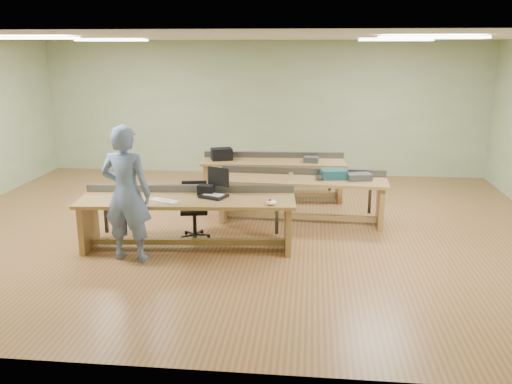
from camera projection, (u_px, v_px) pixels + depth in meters
floor at (240, 228)px, 8.82m from camera, size 10.00×10.00×0.00m
ceiling at (238, 37)px, 8.04m from camera, size 10.00×10.00×0.00m
wall_back at (263, 108)px, 12.27m from camera, size 10.00×0.04×3.00m
wall_front at (176, 214)px, 4.59m from camera, size 10.00×0.04×3.00m
fluor_panels at (238, 39)px, 8.04m from camera, size 6.20×3.50×0.03m
workbench_front at (188, 210)px, 7.86m from camera, size 3.17×1.09×0.86m
workbench_mid at (301, 190)px, 9.03m from camera, size 2.82×0.85×0.86m
workbench_back at (273, 171)px, 10.41m from camera, size 2.76×0.87×0.86m
person at (126, 194)px, 7.31m from camera, size 0.72×0.51×1.88m
laptop_base at (214, 196)px, 7.84m from camera, size 0.44×0.40×0.04m
laptop_screen at (218, 177)px, 7.89m from camera, size 0.33×0.15×0.28m
keyboard at (164, 201)px, 7.62m from camera, size 0.45×0.30×0.02m
trackball_mouse at (271, 202)px, 7.47m from camera, size 0.18×0.20×0.07m
camera_bag at (206, 190)px, 7.93m from camera, size 0.25×0.18×0.16m
task_chair at (195, 217)px, 8.36m from camera, size 0.54×0.54×0.86m
parts_bin_teal at (334, 174)px, 8.97m from camera, size 0.46×0.38×0.15m
parts_bin_grey at (359, 177)px, 8.86m from camera, size 0.44×0.33×0.11m
mug at (319, 177)px, 8.84m from camera, size 0.15×0.15×0.09m
drinks_can at (291, 176)px, 8.87m from camera, size 0.08×0.08×0.12m
storage_box_back at (222, 154)px, 10.40m from camera, size 0.46×0.39×0.22m
tray_back at (311, 160)px, 10.17m from camera, size 0.30×0.23×0.11m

